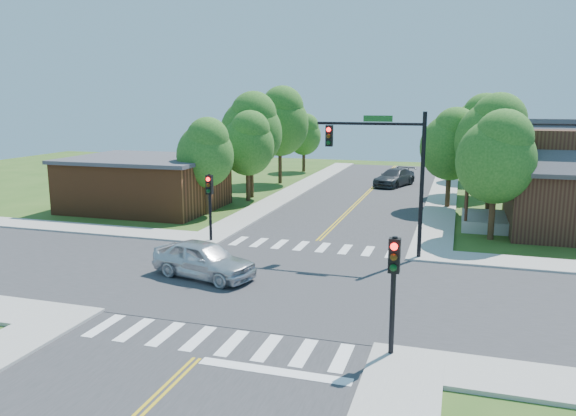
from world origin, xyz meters
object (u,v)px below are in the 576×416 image
(signal_pole_nw, at_px, (210,195))
(car_silver, at_px, (204,260))
(signal_mast_ne, at_px, (387,160))
(car_dgrey, at_px, (394,178))
(signal_pole_se, at_px, (394,274))

(signal_pole_nw, relative_size, car_silver, 0.73)
(signal_mast_ne, xyz_separation_m, car_dgrey, (-2.22, 23.47, -4.08))
(car_silver, bearing_deg, car_dgrey, 4.94)
(signal_mast_ne, relative_size, car_dgrey, 1.25)
(signal_mast_ne, xyz_separation_m, signal_pole_nw, (-9.51, -0.01, -2.19))
(car_dgrey, bearing_deg, signal_pole_nw, -87.58)
(signal_mast_ne, relative_size, signal_pole_se, 1.89)
(signal_pole_se, xyz_separation_m, signal_pole_nw, (-11.20, 11.20, 0.00))
(car_silver, height_order, car_dgrey, car_silver)
(car_dgrey, bearing_deg, car_silver, -79.85)
(signal_mast_ne, relative_size, signal_pole_nw, 1.89)
(signal_mast_ne, distance_m, signal_pole_nw, 9.76)
(signal_mast_ne, bearing_deg, car_silver, -140.73)
(signal_mast_ne, bearing_deg, signal_pole_nw, -179.93)
(signal_mast_ne, height_order, signal_pole_nw, signal_mast_ne)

